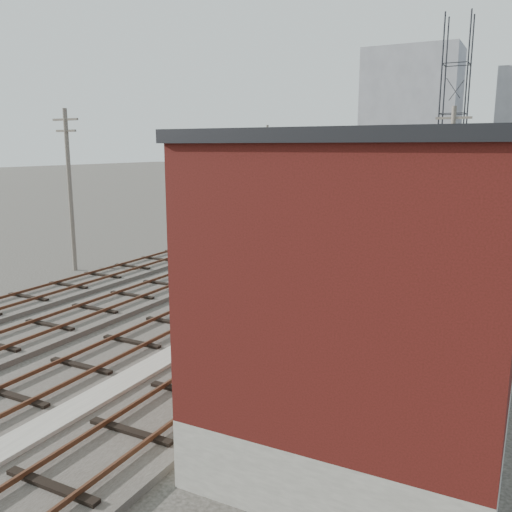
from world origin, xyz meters
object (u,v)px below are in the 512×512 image
Objects in this scene: switch_stand at (326,224)px; car_red at (242,216)px; car_silver at (243,207)px; car_grey at (307,202)px; site_trailer at (344,195)px; signal_mast at (198,347)px.

car_red reaches higher than switch_stand.
car_silver reaches higher than switch_stand.
switch_stand is 0.28× the size of car_grey.
site_trailer reaches higher than car_silver.
signal_mast is at bearing -131.73° from car_silver.
site_trailer is at bearing 104.75° from switch_stand.
signal_mast is 33.75m from switch_stand.
car_silver is at bearing 145.84° from car_grey.
car_grey is (-3.83, -2.04, -0.82)m from site_trailer.
site_trailer is 13.18m from car_silver.
car_red is at bearing 117.07° from signal_mast.
site_trailer reaches higher than switch_stand.
car_red is (-16.84, 32.95, -1.49)m from signal_mast.
site_trailer is 4.42m from car_grey.
car_silver is (-7.52, -10.81, -0.68)m from site_trailer.
car_red is 15.88m from car_grey.
switch_stand is at bearing 104.80° from signal_mast.
site_trailer is at bearing -20.59° from car_red.
site_trailer is 18.33m from car_red.
car_red reaches higher than car_grey.
switch_stand is 18.84m from site_trailer.
car_red is 0.99× the size of car_grey.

